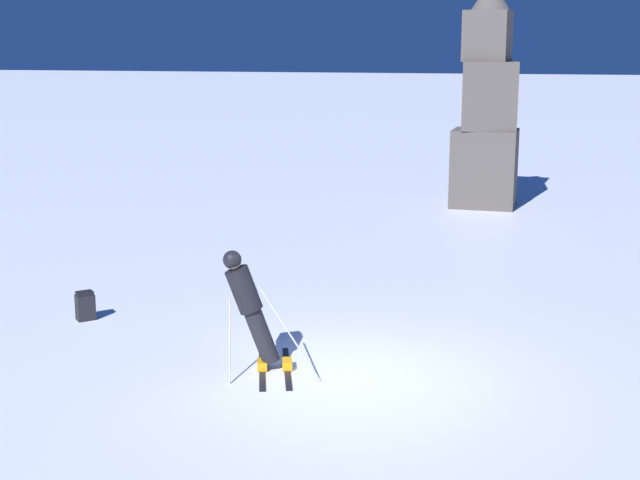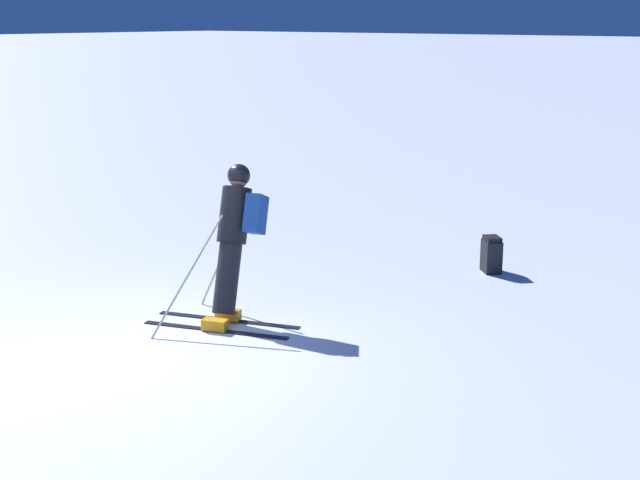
# 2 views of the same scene
# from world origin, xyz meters

# --- Properties ---
(ground_plane) EXTENTS (300.00, 300.00, 0.00)m
(ground_plane) POSITION_xyz_m (0.00, 0.00, 0.00)
(ground_plane) COLOR white
(skier) EXTENTS (1.54, 1.79, 1.81)m
(skier) POSITION_xyz_m (-1.49, -0.09, 0.99)
(skier) COLOR black
(skier) RESTS_ON ground
(spare_backpack) EXTENTS (0.37, 0.37, 0.50)m
(spare_backpack) POSITION_xyz_m (-5.01, 1.37, 0.24)
(spare_backpack) COLOR black
(spare_backpack) RESTS_ON ground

